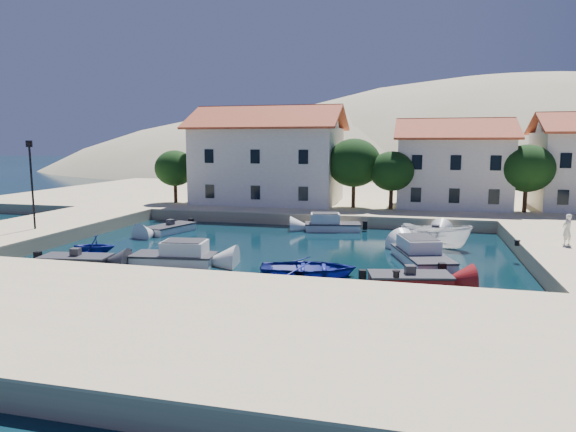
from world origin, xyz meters
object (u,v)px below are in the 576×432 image
object	(u,v)px
building_mid	(453,162)
pedestrian	(567,230)
cabin_cruiser_east	(422,255)
building_left	(269,154)
cabin_cruiser_south	(174,256)
boat_east	(435,248)
lamppost	(31,176)
rowboat_south	(309,275)

from	to	relation	value
building_mid	pedestrian	size ratio (longest dim) A/B	5.59
cabin_cruiser_east	pedestrian	distance (m)	8.87
building_left	cabin_cruiser_south	size ratio (longest dim) A/B	2.91
building_left	boat_east	bearing A→B (deg)	-42.64
cabin_cruiser_south	pedestrian	size ratio (longest dim) A/B	2.69
cabin_cruiser_south	pedestrian	world-z (taller)	pedestrian
building_mid	lamppost	distance (m)	36.21
cabin_cruiser_east	building_left	bearing A→B (deg)	20.24
pedestrian	rowboat_south	bearing A→B (deg)	-10.54
building_left	building_mid	xyz separation A→B (m)	(18.00, 1.00, -0.71)
building_left	pedestrian	world-z (taller)	building_left
boat_east	cabin_cruiser_south	bearing A→B (deg)	133.17
building_mid	cabin_cruiser_south	xyz separation A→B (m)	(-16.94, -24.55, -4.75)
building_mid	cabin_cruiser_south	size ratio (longest dim) A/B	2.08
rowboat_south	pedestrian	bearing A→B (deg)	-75.39
cabin_cruiser_east	pedestrian	size ratio (longest dim) A/B	3.27
cabin_cruiser_east	boat_east	distance (m)	4.95
cabin_cruiser_east	boat_east	bearing A→B (deg)	-28.04
cabin_cruiser_east	boat_east	world-z (taller)	cabin_cruiser_east
building_mid	cabin_cruiser_south	bearing A→B (deg)	-124.60
building_left	building_mid	world-z (taller)	building_left
lamppost	building_mid	bearing A→B (deg)	35.45
building_left	pedestrian	bearing A→B (deg)	-35.97
building_left	lamppost	distance (m)	23.10
building_left	rowboat_south	distance (m)	26.52
lamppost	pedestrian	xyz separation A→B (m)	(35.07, 2.89, -2.81)
cabin_cruiser_south	cabin_cruiser_east	world-z (taller)	same
lamppost	cabin_cruiser_south	size ratio (longest dim) A/B	1.23
rowboat_south	pedestrian	xyz separation A→B (m)	(14.30, 7.02, 1.94)
building_mid	pedestrian	xyz separation A→B (m)	(5.57, -18.11, -3.28)
rowboat_south	boat_east	bearing A→B (deg)	-47.99
building_mid	pedestrian	world-z (taller)	building_mid
building_left	lamppost	world-z (taller)	building_left
building_left	rowboat_south	size ratio (longest dim) A/B	2.86
pedestrian	lamppost	bearing A→B (deg)	-31.98
rowboat_south	cabin_cruiser_east	world-z (taller)	cabin_cruiser_east
lamppost	cabin_cruiser_south	world-z (taller)	lamppost
building_left	rowboat_south	bearing A→B (deg)	-68.98
building_left	cabin_cruiser_east	distance (m)	25.48
building_left	boat_east	size ratio (longest dim) A/B	3.09
building_left	lamppost	xyz separation A→B (m)	(-11.50, -20.00, -1.18)
cabin_cruiser_south	lamppost	bearing A→B (deg)	157.22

